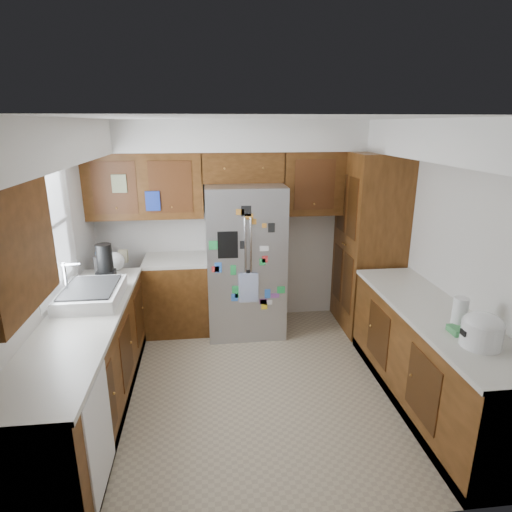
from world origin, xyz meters
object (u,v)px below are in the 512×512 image
at_px(paper_towel, 460,313).
at_px(fridge, 245,260).
at_px(pantry, 369,243).
at_px(rice_cooker, 482,330).

bearing_deg(paper_towel, fridge, 126.84).
bearing_deg(pantry, paper_towel, -90.06).
distance_m(fridge, paper_towel, 2.50).
bearing_deg(rice_cooker, paper_towel, 90.28).
distance_m(fridge, rice_cooker, 2.74).
height_order(pantry, rice_cooker, pantry).
bearing_deg(fridge, rice_cooker, -56.70).
height_order(rice_cooker, paper_towel, paper_towel).
bearing_deg(fridge, pantry, -2.06).
bearing_deg(rice_cooker, pantry, 89.99).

